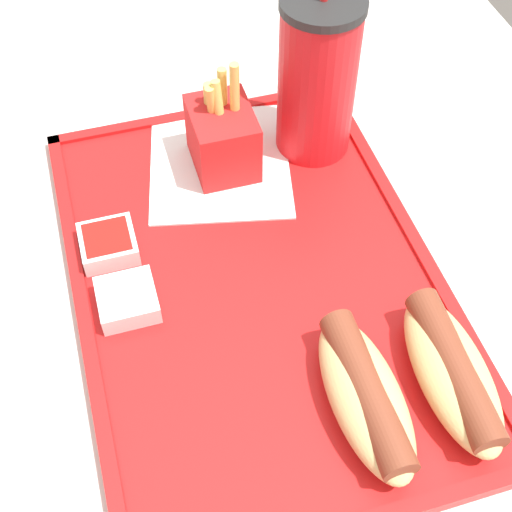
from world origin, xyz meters
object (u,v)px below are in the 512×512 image
Objects in this scene: sauce_cup_mayo at (127,299)px; hot_dog_far at (452,371)px; hot_dog_near at (366,395)px; sauce_cup_ketchup at (108,243)px; fries_carton at (223,137)px; soda_cup at (317,78)px.

hot_dog_far is at bearing 57.59° from sauce_cup_mayo.
hot_dog_near is 2.91× the size of sauce_cup_ketchup.
hot_dog_near is at bearing 6.78° from fries_carton.
soda_cup reaches higher than hot_dog_near.
fries_carton is at bearing -87.34° from soda_cup.
hot_dog_near is at bearing 47.25° from sauce_cup_mayo.
fries_carton is at bearing -159.91° from hot_dog_far.
fries_carton is at bearing 121.82° from sauce_cup_ketchup.
soda_cup is 0.31m from hot_dog_near.
sauce_cup_mayo and sauce_cup_ketchup have the same top height.
sauce_cup_ketchup is (0.08, -0.22, -0.07)m from soda_cup.
fries_carton reaches higher than sauce_cup_mayo.
hot_dog_far is at bearing 20.09° from fries_carton.
sauce_cup_mayo is 0.07m from sauce_cup_ketchup.
sauce_cup_ketchup is (-0.21, -0.16, -0.01)m from hot_dog_near.
soda_cup is 0.11m from fries_carton.
soda_cup is 1.69× the size of fries_carton.
hot_dog_near is (0.29, -0.06, -0.06)m from soda_cup.
soda_cup is 1.37× the size of hot_dog_far.
fries_carton reaches higher than hot_dog_near.
fries_carton is 0.19m from sauce_cup_mayo.
hot_dog_far is (0.29, 0.01, -0.06)m from soda_cup.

